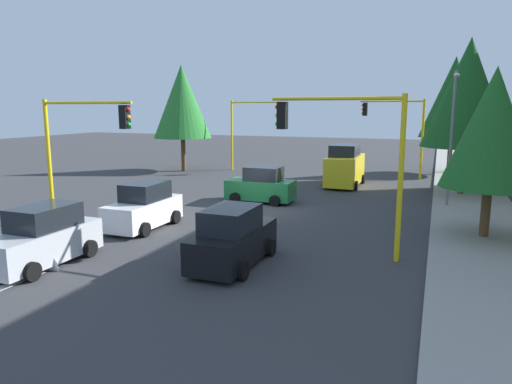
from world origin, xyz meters
name	(u,v)px	position (x,y,z in m)	size (l,w,h in m)	color
ground_plane	(255,209)	(0.00, 0.00, 0.00)	(120.00, 120.00, 0.00)	#353538
sidewalk_kerb	(472,205)	(-5.00, 10.50, 0.07)	(80.00, 4.00, 0.15)	gray
lane_arrow_near	(34,275)	(11.51, -3.00, 0.01)	(2.40, 1.10, 1.10)	silver
traffic_signal_far_left	(397,123)	(-14.00, 5.71, 4.08)	(0.36, 4.59, 5.78)	yellow
traffic_signal_near_left	(347,143)	(6.00, 5.69, 3.98)	(0.36, 4.59, 5.62)	yellow
traffic_signal_far_right	(252,121)	(-14.00, -5.71, 4.06)	(0.36, 4.59, 5.75)	yellow
traffic_signal_near_right	(80,137)	(6.00, -5.67, 3.92)	(0.36, 4.59, 5.52)	yellow
street_lamp_curbside	(452,124)	(-3.61, 9.20, 4.35)	(2.15, 0.28, 7.00)	slate
tree_opposite_side	(182,102)	(-12.00, -11.00, 5.64)	(4.68, 4.68, 8.57)	brown
tree_roadside_near	(493,128)	(2.00, 10.50, 4.40)	(3.69, 3.69, 6.72)	brown
tree_roadside_mid	(468,93)	(-8.00, 10.00, 5.99)	(4.97, 4.97, 9.11)	brown
tree_roadside_far	(454,97)	(-18.00, 9.50, 5.95)	(4.93, 4.93, 9.05)	brown
delivery_van_yellow	(345,167)	(-9.14, 2.89, 1.28)	(4.80, 2.22, 2.77)	yellow
car_green	(261,186)	(-2.00, -0.41, 0.90)	(2.01, 3.69, 1.98)	#1E7238
car_black	(233,239)	(8.35, 2.44, 0.90)	(4.16, 1.95, 1.98)	black
car_white	(144,208)	(5.23, -3.15, 0.90)	(3.91, 1.94, 1.98)	white
car_silver	(42,238)	(10.62, -3.46, 0.90)	(4.13, 1.94, 1.98)	#B2B5BA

